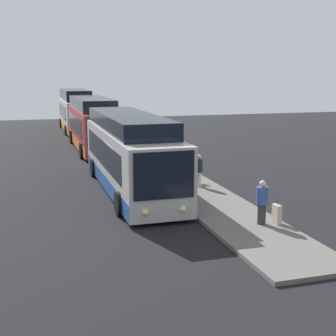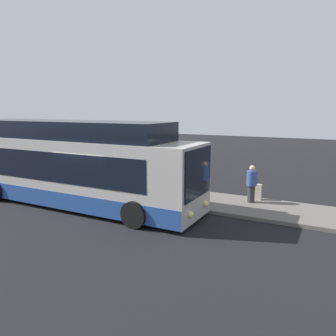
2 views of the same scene
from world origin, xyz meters
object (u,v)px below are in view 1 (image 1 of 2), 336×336
bus_second (92,126)px  suitcase (277,214)px  bus_lead (130,156)px  passenger_boarding (199,169)px  sign_post (164,143)px  bus_third (76,112)px  passenger_waiting (262,201)px

bus_second → suitcase: 20.82m
bus_lead → suitcase: size_ratio=12.48×
suitcase → bus_lead: bearing=-151.2°
bus_second → suitcase: (20.41, 3.93, -1.22)m
bus_second → passenger_boarding: (14.20, 3.20, -0.72)m
bus_second → passenger_boarding: size_ratio=7.24×
sign_post → passenger_boarding: bearing=16.1°
bus_lead → sign_post: size_ratio=4.31×
bus_lead → bus_third: (-25.66, -0.00, 0.12)m
bus_third → sign_post: bearing=5.6°
bus_third → sign_post: (23.56, 2.33, 0.13)m
passenger_waiting → suitcase: (0.11, 0.56, -0.51)m
bus_third → passenger_waiting: 32.88m
bus_second → suitcase: size_ratio=12.11×
passenger_boarding → suitcase: size_ratio=1.67×
suitcase → passenger_boarding: bearing=-173.3°
suitcase → sign_post: (-9.24, -1.60, 1.41)m
bus_second → bus_lead: bearing=0.0°
bus_lead → bus_second: bus_second is taller
bus_third → passenger_boarding: size_ratio=6.73×
suitcase → sign_post: sign_post is taller
bus_third → passenger_waiting: bearing=5.9°
bus_third → suitcase: 33.07m
bus_lead → bus_third: bus_third is taller
bus_second → bus_third: size_ratio=1.07×
suitcase → sign_post: 9.49m
bus_lead → sign_post: bus_lead is taller
sign_post → bus_lead: bearing=-47.9°
bus_second → passenger_waiting: (20.30, 3.37, -0.71)m
bus_second → sign_post: 11.41m
bus_third → passenger_waiting: size_ratio=6.54×
passenger_boarding → bus_second: bearing=-32.9°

